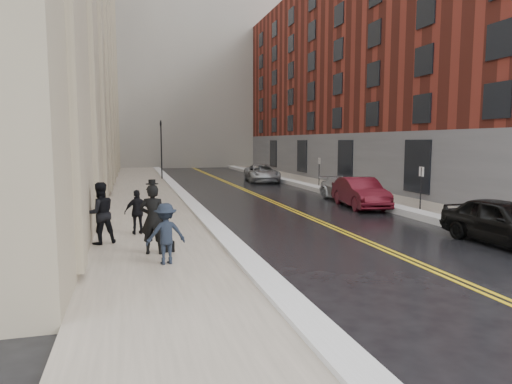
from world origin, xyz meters
TOP-DOWN VIEW (x-y plane):
  - ground at (0.00, 0.00)m, footprint 160.00×160.00m
  - sidewalk_left at (-4.50, 16.00)m, footprint 4.00×64.00m
  - sidewalk_right at (9.00, 16.00)m, footprint 3.00×64.00m
  - lane_stripe_a at (2.38, 16.00)m, footprint 0.12×64.00m
  - lane_stripe_b at (2.62, 16.00)m, footprint 0.12×64.00m
  - snow_ridge_left at (-2.20, 16.00)m, footprint 0.70×60.80m
  - snow_ridge_right at (7.15, 16.00)m, footprint 0.85×60.80m
  - building_right at (17.50, 23.00)m, footprint 14.00×50.00m
  - tower_far_right at (14.00, 66.00)m, footprint 22.00×18.00m
  - traffic_signal at (-2.60, 30.00)m, footprint 0.18×0.15m
  - parking_sign_near at (7.90, 8.00)m, footprint 0.06×0.35m
  - parking_sign_far at (7.90, 20.00)m, footprint 0.06×0.35m
  - car_black at (6.62, 1.62)m, footprint 2.02×4.62m
  - car_maroon at (6.19, 10.66)m, footprint 2.23×4.87m
  - car_silver_near at (6.80, 13.32)m, footprint 2.06×4.60m
  - car_silver_far at (5.43, 26.33)m, footprint 3.01×5.56m
  - pedestrian_main at (-4.64, 2.89)m, footprint 0.84×0.65m
  - pedestrian_a at (-6.20, 4.68)m, footprint 1.16×1.04m
  - pedestrian_b at (-4.37, 1.70)m, footprint 1.14×0.76m
  - pedestrian_c at (-5.02, 5.97)m, footprint 0.97×0.52m

SIDE VIEW (x-z plane):
  - ground at x=0.00m, z-range 0.00..0.00m
  - lane_stripe_a at x=2.38m, z-range 0.00..0.01m
  - lane_stripe_b at x=2.62m, z-range 0.00..0.01m
  - sidewalk_left at x=-4.50m, z-range 0.00..0.15m
  - sidewalk_right at x=9.00m, z-range 0.00..0.15m
  - snow_ridge_left at x=-2.20m, z-range 0.00..0.26m
  - snow_ridge_right at x=7.15m, z-range 0.00..0.30m
  - car_silver_near at x=6.80m, z-range 0.00..1.31m
  - car_silver_far at x=5.43m, z-range 0.00..1.48m
  - car_black at x=6.62m, z-range 0.00..1.55m
  - car_maroon at x=6.19m, z-range 0.00..1.55m
  - pedestrian_c at x=-5.02m, z-range 0.15..1.72m
  - pedestrian_b at x=-4.37m, z-range 0.15..1.79m
  - pedestrian_a at x=-6.20m, z-range 0.15..2.13m
  - pedestrian_main at x=-4.64m, z-range 0.15..2.20m
  - parking_sign_near at x=7.90m, z-range 0.24..2.47m
  - parking_sign_far at x=7.90m, z-range 0.24..2.47m
  - traffic_signal at x=-2.60m, z-range 0.48..5.68m
  - building_right at x=17.50m, z-range 0.00..18.00m
  - tower_far_right at x=14.00m, z-range 0.00..44.00m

